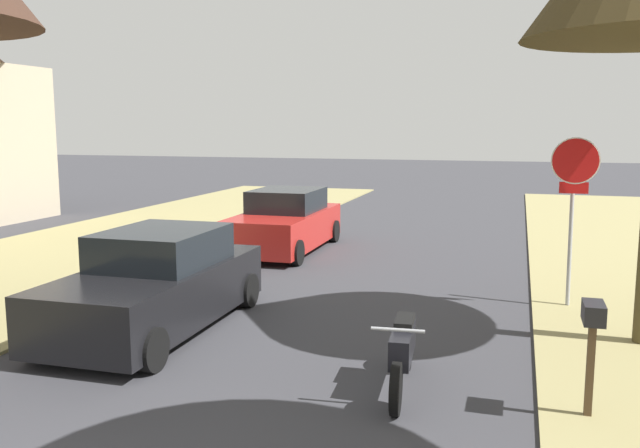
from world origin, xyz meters
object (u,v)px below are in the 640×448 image
Objects in this scene: curbside_mailbox at (593,326)px; parked_sedan_black at (157,284)px; parked_sedan_red at (285,223)px; parked_motorcycle at (402,351)px; stop_sign_far at (574,185)px.

parked_sedan_black is at bearing 165.70° from curbside_mailbox.
parked_sedan_black and parked_sedan_red have the same top height.
parked_sedan_red is at bearing 118.36° from parked_motorcycle.
stop_sign_far reaches higher than curbside_mailbox.
stop_sign_far is 1.44× the size of parked_motorcycle.
curbside_mailbox is at bearing -91.05° from stop_sign_far.
parked_motorcycle is (-2.19, -4.52, -1.70)m from stop_sign_far.
curbside_mailbox is (6.55, -8.49, 0.33)m from parked_sedan_red.
parked_sedan_black is 3.48× the size of curbside_mailbox.
stop_sign_far reaches higher than parked_motorcycle.
curbside_mailbox is (-0.09, -4.77, -1.13)m from stop_sign_far.
stop_sign_far is 7.22m from parked_sedan_black.
parked_motorcycle is 2.19m from curbside_mailbox.
stop_sign_far is at bearing 64.13° from parked_motorcycle.
parked_motorcycle is (4.44, -8.23, -0.24)m from parked_sedan_red.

